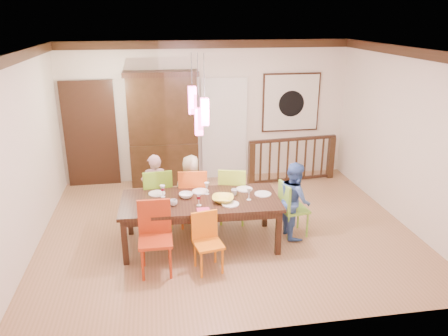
{
  "coord_description": "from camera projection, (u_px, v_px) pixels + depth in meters",
  "views": [
    {
      "loc": [
        -1.09,
        -6.45,
        3.4
      ],
      "look_at": [
        -0.05,
        -0.0,
        1.08
      ],
      "focal_mm": 35.0,
      "sensor_mm": 36.0,
      "label": 1
    }
  ],
  "objects": [
    {
      "name": "wine_glass_a",
      "position": [
        163.0,
        191.0,
        6.64
      ],
      "size": [
        0.08,
        0.08,
        0.19
      ],
      "primitive_type": null,
      "color": "#590C19",
      "rests_on": "dining_table"
    },
    {
      "name": "chair_far_mid",
      "position": [
        193.0,
        192.0,
        7.28
      ],
      "size": [
        0.5,
        0.5,
        1.02
      ],
      "rotation": [
        0.0,
        0.0,
        3.06
      ],
      "color": "orange",
      "rests_on": "floor"
    },
    {
      "name": "chair_near_mid",
      "position": [
        208.0,
        240.0,
        5.97
      ],
      "size": [
        0.44,
        0.44,
        0.83
      ],
      "rotation": [
        0.0,
        0.0,
        0.19
      ],
      "color": "orange",
      "rests_on": "floor"
    },
    {
      "name": "wall_right",
      "position": [
        405.0,
        137.0,
        7.27
      ],
      "size": [
        0.0,
        5.0,
        5.0
      ],
      "primitive_type": "plane",
      "rotation": [
        1.57,
        0.0,
        -1.57
      ],
      "color": "silver",
      "rests_on": "floor"
    },
    {
      "name": "serving_bowl",
      "position": [
        223.0,
        199.0,
        6.5
      ],
      "size": [
        0.38,
        0.38,
        0.08
      ],
      "primitive_type": "imported",
      "rotation": [
        0.0,
        0.0,
        -0.2
      ],
      "color": "yellow",
      "rests_on": "dining_table"
    },
    {
      "name": "person_end_right",
      "position": [
        294.0,
        200.0,
        6.9
      ],
      "size": [
        0.49,
        0.61,
        1.23
      ],
      "primitive_type": "imported",
      "rotation": [
        0.0,
        0.0,
        1.61
      ],
      "color": "#4168B7",
      "rests_on": "floor"
    },
    {
      "name": "plate_far_left",
      "position": [
        157.0,
        193.0,
        6.78
      ],
      "size": [
        0.26,
        0.26,
        0.01
      ],
      "primitive_type": "cylinder",
      "color": "white",
      "rests_on": "dining_table"
    },
    {
      "name": "person_far_mid",
      "position": [
        191.0,
        189.0,
        7.43
      ],
      "size": [
        0.64,
        0.5,
        1.17
      ],
      "primitive_type": "imported",
      "rotation": [
        0.0,
        0.0,
        2.9
      ],
      "color": "beige",
      "rests_on": "floor"
    },
    {
      "name": "small_bowl",
      "position": [
        186.0,
        195.0,
        6.64
      ],
      "size": [
        0.25,
        0.25,
        0.07
      ],
      "primitive_type": "imported",
      "rotation": [
        0.0,
        0.0,
        0.15
      ],
      "color": "white",
      "rests_on": "dining_table"
    },
    {
      "name": "person_far_left",
      "position": [
        155.0,
        190.0,
        7.29
      ],
      "size": [
        0.46,
        0.31,
        1.23
      ],
      "primitive_type": "imported",
      "rotation": [
        0.0,
        0.0,
        3.18
      ],
      "color": "#D4A1AC",
      "rests_on": "floor"
    },
    {
      "name": "wine_glass_d",
      "position": [
        249.0,
        194.0,
        6.54
      ],
      "size": [
        0.08,
        0.08,
        0.19
      ],
      "primitive_type": null,
      "color": "silver",
      "rests_on": "dining_table"
    },
    {
      "name": "cup_left",
      "position": [
        173.0,
        203.0,
        6.36
      ],
      "size": [
        0.13,
        0.13,
        0.09
      ],
      "primitive_type": "imported",
      "rotation": [
        0.0,
        0.0,
        0.14
      ],
      "color": "silver",
      "rests_on": "dining_table"
    },
    {
      "name": "plate_far_right",
      "position": [
        244.0,
        189.0,
        6.95
      ],
      "size": [
        0.26,
        0.26,
        0.01
      ],
      "primitive_type": "cylinder",
      "color": "white",
      "rests_on": "dining_table"
    },
    {
      "name": "plate_near_left",
      "position": [
        157.0,
        211.0,
        6.16
      ],
      "size": [
        0.26,
        0.26,
        0.01
      ],
      "primitive_type": "cylinder",
      "color": "white",
      "rests_on": "dining_table"
    },
    {
      "name": "chair_end_right",
      "position": [
        294.0,
        205.0,
        6.96
      ],
      "size": [
        0.46,
        0.46,
        0.9
      ],
      "rotation": [
        0.0,
        0.0,
        1.71
      ],
      "color": "#86CB3F",
      "rests_on": "floor"
    },
    {
      "name": "chair_far_right",
      "position": [
        233.0,
        190.0,
        7.39
      ],
      "size": [
        0.56,
        0.56,
        1.0
      ],
      "rotation": [
        0.0,
        0.0,
        2.87
      ],
      "color": "#A4D235",
      "rests_on": "floor"
    },
    {
      "name": "chair_near_left",
      "position": [
        155.0,
        235.0,
        5.88
      ],
      "size": [
        0.46,
        0.46,
        1.01
      ],
      "rotation": [
        0.0,
        0.0,
        -0.0
      ],
      "color": "#A63111",
      "rests_on": "floor"
    },
    {
      "name": "plate_near_mid",
      "position": [
        230.0,
        204.0,
        6.4
      ],
      "size": [
        0.26,
        0.26,
        0.01
      ],
      "primitive_type": "cylinder",
      "color": "white",
      "rests_on": "dining_table"
    },
    {
      "name": "panel_door",
      "position": [
        91.0,
        136.0,
        8.87
      ],
      "size": [
        1.04,
        0.07,
        2.24
      ],
      "primitive_type": "cube",
      "color": "black",
      "rests_on": "wall_back"
    },
    {
      "name": "pendant_cluster",
      "position": [
        199.0,
        111.0,
        6.13
      ],
      "size": [
        0.27,
        0.21,
        1.14
      ],
      "color": "#FF4C9D",
      "rests_on": "ceiling"
    },
    {
      "name": "dining_table",
      "position": [
        200.0,
        204.0,
        6.61
      ],
      "size": [
        2.41,
        1.16,
        0.75
      ],
      "rotation": [
        0.0,
        0.0,
        -0.03
      ],
      "color": "black",
      "rests_on": "floor"
    },
    {
      "name": "wall_left",
      "position": [
        25.0,
        155.0,
        6.37
      ],
      "size": [
        0.0,
        5.0,
        5.0
      ],
      "primitive_type": "plane",
      "rotation": [
        1.57,
        0.0,
        1.57
      ],
      "color": "silver",
      "rests_on": "floor"
    },
    {
      "name": "plate_end_right",
      "position": [
        263.0,
        194.0,
        6.76
      ],
      "size": [
        0.26,
        0.26,
        0.01
      ],
      "primitive_type": "cylinder",
      "color": "white",
      "rests_on": "dining_table"
    },
    {
      "name": "wine_glass_b",
      "position": [
        207.0,
        188.0,
        6.74
      ],
      "size": [
        0.08,
        0.08,
        0.19
      ],
      "primitive_type": null,
      "color": "silver",
      "rests_on": "dining_table"
    },
    {
      "name": "floor",
      "position": [
        227.0,
        228.0,
        7.3
      ],
      "size": [
        6.0,
        6.0,
        0.0
      ],
      "primitive_type": "plane",
      "color": "#9A724A",
      "rests_on": "ground"
    },
    {
      "name": "crown_molding",
      "position": [
        227.0,
        55.0,
        6.36
      ],
      "size": [
        6.0,
        5.0,
        0.16
      ],
      "primitive_type": null,
      "color": "black",
      "rests_on": "wall_back"
    },
    {
      "name": "napkin",
      "position": [
        203.0,
        210.0,
        6.21
      ],
      "size": [
        0.18,
        0.14,
        0.01
      ],
      "primitive_type": "cube",
      "color": "#D83359",
      "rests_on": "dining_table"
    },
    {
      "name": "cup_right",
      "position": [
        234.0,
        192.0,
        6.72
      ],
      "size": [
        0.13,
        0.13,
        0.09
      ],
      "primitive_type": "imported",
      "rotation": [
        0.0,
        0.0,
        -0.33
      ],
      "color": "silver",
      "rests_on": "dining_table"
    },
    {
      "name": "ceiling",
      "position": [
        227.0,
        50.0,
        6.33
      ],
      "size": [
        6.0,
        6.0,
        0.0
      ],
      "primitive_type": "plane",
      "rotation": [
        3.14,
        0.0,
        0.0
      ],
      "color": "white",
      "rests_on": "wall_back"
    },
    {
      "name": "wall_back",
      "position": [
        207.0,
        112.0,
        9.14
      ],
      "size": [
        6.0,
        0.0,
        6.0
      ],
      "primitive_type": "plane",
      "rotation": [
        1.57,
        0.0,
        0.0
      ],
      "color": "silver",
      "rests_on": "floor"
    },
    {
      "name": "balustrade",
      "position": [
        292.0,
        159.0,
        9.21
      ],
      "size": [
        1.93,
        0.26,
        0.96
      ],
      "rotation": [
        0.0,
        0.0,
        0.09
      ],
      "color": "black",
      "rests_on": "floor"
    },
    {
      "name": "chair_far_left",
      "position": [
        157.0,
        193.0,
        7.25
      ],
      "size": [
        0.51,
        0.51,
        1.03
      ],
      "rotation": [
        0.0,
        0.0,
        3.24
      ],
      "color": "#74B225",
      "rests_on": "floor"
    },
    {
      "name": "wine_glass_c",
      "position": [
        199.0,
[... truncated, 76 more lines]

